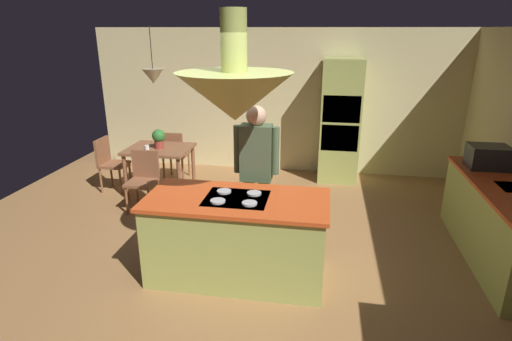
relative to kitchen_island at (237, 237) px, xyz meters
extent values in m
plane|color=#9E7042|center=(0.00, 0.20, -0.46)|extent=(8.16, 8.16, 0.00)
cube|color=beige|center=(0.00, 3.65, 0.82)|extent=(6.80, 0.10, 2.55)
cube|color=#A8B259|center=(0.00, 0.00, -0.02)|extent=(1.81, 0.83, 0.86)
cube|color=#D14C1E|center=(0.00, 0.00, 0.43)|extent=(1.87, 0.89, 0.04)
cube|color=black|center=(0.00, 0.00, 0.44)|extent=(0.64, 0.52, 0.01)
cylinder|color=#B2B2B7|center=(-0.16, -0.13, 0.46)|extent=(0.15, 0.15, 0.02)
cylinder|color=#B2B2B7|center=(0.16, -0.13, 0.46)|extent=(0.15, 0.15, 0.02)
cylinder|color=#B2B2B7|center=(-0.16, 0.13, 0.46)|extent=(0.15, 0.15, 0.02)
cylinder|color=#B2B2B7|center=(0.16, 0.13, 0.46)|extent=(0.15, 0.15, 0.02)
cube|color=#A8B259|center=(2.84, 0.80, -0.02)|extent=(0.62, 2.19, 0.86)
cube|color=#D14C1E|center=(2.84, 0.80, 0.43)|extent=(0.66, 2.23, 0.04)
cube|color=#A8B259|center=(1.10, 3.25, 0.58)|extent=(0.66, 0.62, 2.07)
cube|color=black|center=(1.10, 2.96, 0.84)|extent=(0.60, 0.04, 0.44)
cube|color=black|center=(1.10, 2.96, 0.36)|extent=(0.60, 0.04, 0.44)
cube|color=brown|center=(-1.70, 2.10, 0.28)|extent=(0.98, 0.81, 0.04)
cylinder|color=brown|center=(-2.13, 1.76, -0.10)|extent=(0.06, 0.06, 0.72)
cylinder|color=brown|center=(-1.27, 1.76, -0.10)|extent=(0.06, 0.06, 0.72)
cylinder|color=brown|center=(-2.13, 2.44, -0.10)|extent=(0.06, 0.06, 0.72)
cylinder|color=brown|center=(-1.27, 2.44, -0.10)|extent=(0.06, 0.06, 0.72)
cylinder|color=tan|center=(-0.01, 0.71, -0.03)|extent=(0.14, 0.14, 0.85)
cylinder|color=tan|center=(0.17, 0.71, -0.03)|extent=(0.14, 0.14, 0.85)
cube|color=#4C6042|center=(0.08, 0.71, 0.72)|extent=(0.36, 0.22, 0.65)
cylinder|color=#4C6042|center=(-0.14, 0.71, 0.75)|extent=(0.09, 0.09, 0.56)
cylinder|color=#4C6042|center=(0.30, 0.71, 0.75)|extent=(0.09, 0.09, 0.56)
sphere|color=tan|center=(0.08, 0.71, 1.15)|extent=(0.23, 0.23, 0.23)
cone|color=#A8B259|center=(0.00, 0.00, 1.47)|extent=(1.10, 1.10, 0.45)
cylinder|color=#A8B259|center=(0.00, 0.00, 1.97)|extent=(0.24, 0.24, 0.55)
cone|color=beige|center=(-1.70, 2.10, 1.40)|extent=(0.32, 0.32, 0.22)
cylinder|color=black|center=(-1.70, 2.10, 1.81)|extent=(0.01, 0.01, 0.60)
cube|color=brown|center=(-1.70, 1.40, -0.02)|extent=(0.40, 0.40, 0.04)
cube|color=brown|center=(-1.70, 1.58, 0.20)|extent=(0.40, 0.04, 0.42)
cylinder|color=brown|center=(-1.87, 1.23, -0.24)|extent=(0.04, 0.04, 0.43)
cylinder|color=brown|center=(-1.53, 1.23, -0.24)|extent=(0.04, 0.04, 0.43)
cylinder|color=brown|center=(-1.87, 1.57, -0.24)|extent=(0.04, 0.04, 0.43)
cylinder|color=brown|center=(-1.53, 1.57, -0.24)|extent=(0.04, 0.04, 0.43)
cube|color=brown|center=(-1.70, 2.80, -0.02)|extent=(0.40, 0.40, 0.04)
cube|color=brown|center=(-1.70, 2.62, 0.20)|extent=(0.40, 0.04, 0.42)
cylinder|color=brown|center=(-1.53, 2.97, -0.24)|extent=(0.04, 0.04, 0.43)
cylinder|color=brown|center=(-1.87, 2.97, -0.24)|extent=(0.04, 0.04, 0.43)
cylinder|color=brown|center=(-1.53, 2.63, -0.24)|extent=(0.04, 0.04, 0.43)
cylinder|color=brown|center=(-1.87, 2.63, -0.24)|extent=(0.04, 0.04, 0.43)
cube|color=brown|center=(-2.49, 2.10, -0.02)|extent=(0.40, 0.40, 0.04)
cube|color=brown|center=(-2.67, 2.10, 0.20)|extent=(0.04, 0.40, 0.42)
cylinder|color=brown|center=(-2.32, 1.93, -0.24)|extent=(0.04, 0.04, 0.43)
cylinder|color=brown|center=(-2.32, 2.27, -0.24)|extent=(0.04, 0.04, 0.43)
cylinder|color=brown|center=(-2.66, 1.93, -0.24)|extent=(0.04, 0.04, 0.43)
cylinder|color=brown|center=(-2.66, 2.27, -0.24)|extent=(0.04, 0.04, 0.43)
cylinder|color=#99382D|center=(-1.68, 2.07, 0.36)|extent=(0.14, 0.14, 0.12)
sphere|color=#2D722D|center=(-1.68, 2.07, 0.50)|extent=(0.20, 0.20, 0.20)
cylinder|color=white|center=(-1.81, 1.90, 0.35)|extent=(0.07, 0.07, 0.09)
cube|color=#232326|center=(2.84, 1.46, 0.59)|extent=(0.46, 0.36, 0.28)
camera|label=1|loc=(0.84, -3.75, 2.08)|focal=28.80mm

